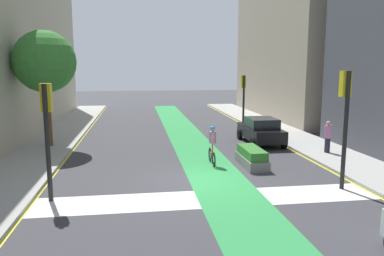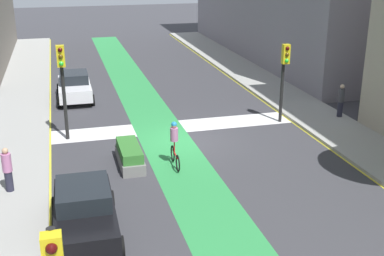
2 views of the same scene
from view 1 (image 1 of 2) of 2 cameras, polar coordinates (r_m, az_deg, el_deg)
name	(u,v)px [view 1 (image 1 of 2)]	position (r m, az deg, el deg)	size (l,w,h in m)	color
ground_plane	(199,182)	(15.18, 1.15, -8.16)	(120.00, 120.00, 0.00)	#38383D
bike_lane_paint	(219,181)	(15.32, 4.12, -8.00)	(2.40, 60.00, 0.01)	#2D8C47
crosswalk_band	(209,199)	(13.31, 2.59, -10.68)	(12.00, 1.80, 0.01)	silver
sidewalk_left	(1,189)	(15.81, -27.07, -8.19)	(3.00, 60.00, 0.15)	#9E9E99
curb_stripe_left	(43,188)	(15.41, -21.70, -8.54)	(0.16, 60.00, 0.01)	yellow
sidewalk_right	(372,172)	(17.94, 25.65, -6.10)	(3.00, 60.00, 0.15)	#9E9E99
curb_stripe_right	(339,175)	(17.18, 21.45, -6.72)	(0.16, 60.00, 0.01)	yellow
traffic_signal_near_right	(345,107)	(14.90, 22.25, 2.96)	(0.35, 0.52, 4.41)	black
traffic_signal_near_left	(47,119)	(13.46, -21.20, 1.27)	(0.35, 0.52, 4.00)	black
traffic_signal_far_right	(243,91)	(28.84, 7.82, 5.63)	(0.35, 0.52, 3.94)	black
car_black_right_far	(261,130)	(22.77, 10.43, -0.37)	(2.08, 4.23, 1.57)	black
cyclist_in_lane	(212,144)	(17.56, 3.11, -2.50)	(0.32, 1.73, 1.86)	black
pedestrian_sidewalk_right_a	(328,137)	(20.65, 19.94, -1.23)	(0.34, 0.34, 1.65)	#262638
street_tree_near	(45,62)	(22.31, -21.48, 9.31)	(3.38, 3.38, 6.39)	brown
median_planter	(252,157)	(17.64, 9.07, -4.44)	(0.91, 2.58, 0.85)	slate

